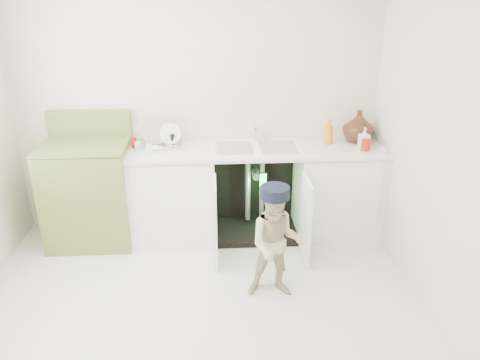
# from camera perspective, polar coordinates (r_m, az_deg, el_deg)

# --- Properties ---
(ground) EXTENTS (3.50, 3.50, 0.00)m
(ground) POSITION_cam_1_polar(r_m,az_deg,el_deg) (3.76, -5.14, -15.57)
(ground) COLOR beige
(ground) RESTS_ON ground
(room_shell) EXTENTS (6.00, 5.50, 1.26)m
(room_shell) POSITION_cam_1_polar(r_m,az_deg,el_deg) (3.14, -5.94, 2.61)
(room_shell) COLOR beige
(room_shell) RESTS_ON ground
(counter_run) EXTENTS (2.44, 1.02, 1.21)m
(counter_run) POSITION_cam_1_polar(r_m,az_deg,el_deg) (4.57, 2.26, -1.15)
(counter_run) COLOR white
(counter_run) RESTS_ON ground
(avocado_stove) EXTENTS (0.79, 0.65, 1.22)m
(avocado_stove) POSITION_cam_1_polar(r_m,az_deg,el_deg) (4.66, -17.81, -1.35)
(avocado_stove) COLOR olive
(avocado_stove) RESTS_ON ground
(repair_worker) EXTENTS (0.47, 0.87, 0.94)m
(repair_worker) POSITION_cam_1_polar(r_m,az_deg,el_deg) (3.67, 4.49, -7.58)
(repair_worker) COLOR beige
(repair_worker) RESTS_ON ground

